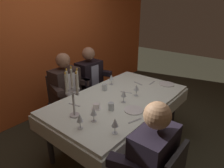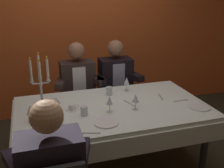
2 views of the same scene
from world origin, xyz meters
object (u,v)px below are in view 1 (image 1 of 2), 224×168
dining_table (119,106)px  water_tumbler_1 (111,106)px  dinner_plate_0 (167,84)px  seated_diner_2 (89,77)px  wine_glass_1 (124,94)px  wine_glass_3 (115,123)px  candelabra (73,93)px  seated_diner_0 (154,158)px  dinner_plate_1 (134,110)px  seated_diner_1 (65,86)px  wine_glass_2 (80,118)px  wine_glass_5 (94,112)px  coffee_cup_0 (96,106)px  wine_glass_0 (136,88)px  water_tumbler_0 (105,87)px  wine_glass_4 (111,77)px

dining_table → water_tumbler_1: water_tumbler_1 is taller
dinner_plate_0 → seated_diner_2: seated_diner_2 is taller
wine_glass_1 → wine_glass_3: bearing=-150.9°
wine_glass_3 → dining_table: bearing=34.5°
wine_glass_3 → water_tumbler_1: size_ratio=1.81×
seated_diner_2 → dinner_plate_0: bearing=-66.9°
candelabra → seated_diner_0: candelabra is taller
dinner_plate_0 → dinner_plate_1: size_ratio=0.99×
seated_diner_1 → seated_diner_2: 0.51m
candelabra → water_tumbler_1: (0.36, -0.22, -0.23)m
wine_glass_2 → wine_glass_5: same height
water_tumbler_1 → wine_glass_1: bearing=0.5°
wine_glass_5 → coffee_cup_0: size_ratio=1.24×
wine_glass_0 → wine_glass_2: size_ratio=1.00×
dining_table → water_tumbler_1: (-0.31, -0.12, 0.16)m
candelabra → wine_glass_1: candelabra is taller
dinner_plate_0 → water_tumbler_0: (-0.76, 0.60, 0.04)m
wine_glass_3 → coffee_cup_0: bearing=63.2°
dining_table → wine_glass_4: (0.29, 0.37, 0.23)m
dinner_plate_1 → wine_glass_0: size_ratio=1.37×
wine_glass_3 → dinner_plate_1: bearing=12.0°
wine_glass_4 → seated_diner_0: size_ratio=0.13×
dinner_plate_0 → wine_glass_2: wine_glass_2 is taller
seated_diner_2 → wine_glass_5: bearing=-132.5°
wine_glass_2 → water_tumbler_0: size_ratio=1.83×
wine_glass_5 → water_tumbler_0: wine_glass_5 is taller
coffee_cup_0 → seated_diner_1: (0.21, 0.85, -0.03)m
wine_glass_0 → seated_diner_2: bearing=82.9°
wine_glass_0 → wine_glass_3: bearing=-160.2°
wine_glass_2 → seated_diner_2: seated_diner_2 is taller
wine_glass_3 → water_tumbler_1: (0.32, 0.32, -0.07)m
candelabra → dining_table: bearing=-8.6°
candelabra → coffee_cup_0: candelabra is taller
wine_glass_0 → seated_diner_1: (-0.38, 1.02, -0.12)m
coffee_cup_0 → seated_diner_0: seated_diner_0 is taller
wine_glass_1 → water_tumbler_0: bearing=73.6°
wine_glass_3 → water_tumbler_1: wine_glass_3 is taller
coffee_cup_0 → wine_glass_3: bearing=-116.8°
dinner_plate_1 → wine_glass_1: bearing=66.2°
dining_table → seated_diner_0: size_ratio=1.56×
water_tumbler_1 → wine_glass_5: bearing=-177.1°
water_tumbler_0 → dinner_plate_0: bearing=-38.1°
dinner_plate_0 → wine_glass_2: bearing=174.1°
wine_glass_0 → seated_diner_2: (0.13, 1.02, -0.12)m
dinner_plate_1 → candelabra: bearing=139.6°
dining_table → dinner_plate_1: 0.39m
candelabra → seated_diner_2: size_ratio=0.47×
dinner_plate_1 → coffee_cup_0: (-0.24, 0.37, 0.02)m
dining_table → water_tumbler_1: 0.37m
dining_table → wine_glass_0: size_ratio=11.83×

